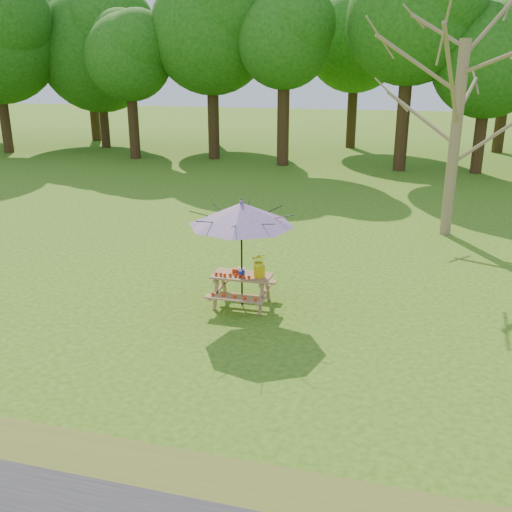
# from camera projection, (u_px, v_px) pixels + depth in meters

# --- Properties ---
(picnic_table) EXTENTS (1.20, 1.32, 0.67)m
(picnic_table) POSITION_uv_depth(u_px,v_px,m) (242.00, 290.00, 11.76)
(picnic_table) COLOR #A17948
(picnic_table) RESTS_ON ground
(patio_umbrella) EXTENTS (2.38, 2.38, 2.25)m
(patio_umbrella) POSITION_uv_depth(u_px,v_px,m) (241.00, 214.00, 11.25)
(patio_umbrella) COLOR black
(patio_umbrella) RESTS_ON ground
(produce_bins) EXTENTS (0.30, 0.42, 0.13)m
(produce_bins) POSITION_uv_depth(u_px,v_px,m) (240.00, 272.00, 11.67)
(produce_bins) COLOR #B5300E
(produce_bins) RESTS_ON picnic_table
(tomatoes_row) EXTENTS (0.77, 0.13, 0.07)m
(tomatoes_row) POSITION_uv_depth(u_px,v_px,m) (232.00, 275.00, 11.51)
(tomatoes_row) COLOR red
(tomatoes_row) RESTS_ON picnic_table
(flower_bucket) EXTENTS (0.34, 0.30, 0.51)m
(flower_bucket) POSITION_uv_depth(u_px,v_px,m) (259.00, 264.00, 11.45)
(flower_bucket) COLOR yellow
(flower_bucket) RESTS_ON picnic_table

